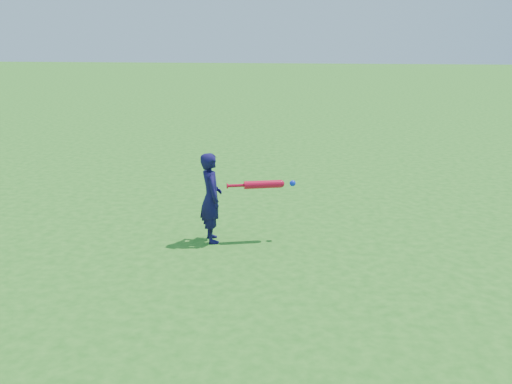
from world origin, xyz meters
The scene contains 3 objects.
ground centered at (0.00, 0.00, 0.00)m, with size 80.00×80.00×0.00m, color #23701A.
child centered at (-0.58, 0.47, 0.50)m, with size 0.37×0.24×1.00m, color #130E42.
bat_swing centered at (0.02, 0.59, 0.64)m, with size 0.75×0.26×0.09m.
Camera 1 is at (0.61, -5.44, 2.24)m, focal length 40.00 mm.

